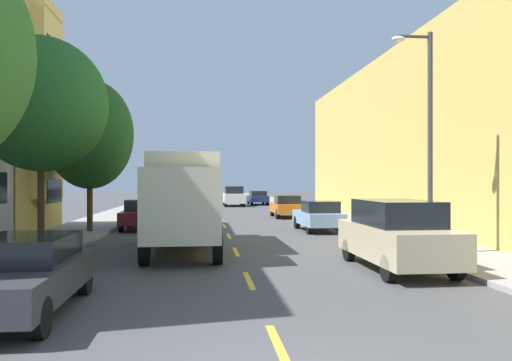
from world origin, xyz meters
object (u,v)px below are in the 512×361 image
at_px(street_lamp, 426,126).
at_px(parked_sedan_navy, 258,197).
at_px(parked_hatchback_orange, 286,206).
at_px(parked_sedan_charcoal, 23,273).
at_px(moving_white_sedan, 234,196).
at_px(delivery_box_truck, 184,196).
at_px(parked_suv_champagne, 396,234).
at_px(parked_hatchback_sky, 318,216).
at_px(parked_hatchback_burgundy, 141,214).
at_px(street_tree_third, 90,134).
at_px(parked_suv_black, 162,199).
at_px(street_tree_second, 41,104).
at_px(parked_suv_teal, 173,194).
at_px(parked_suv_forest, 158,202).

relative_size(street_lamp, parked_sedan_navy, 1.56).
distance_m(parked_hatchback_orange, parked_sedan_navy, 18.14).
distance_m(parked_sedan_charcoal, moving_white_sedan, 39.60).
distance_m(delivery_box_truck, parked_suv_champagne, 7.63).
xyz_separation_m(parked_hatchback_orange, parked_sedan_charcoal, (-8.88, -23.44, -0.01)).
height_order(parked_hatchback_sky, moving_white_sedan, moving_white_sedan).
height_order(parked_hatchback_orange, parked_hatchback_burgundy, same).
bearing_deg(parked_hatchback_burgundy, parked_sedan_navy, 70.85).
bearing_deg(parked_sedan_navy, street_tree_third, -111.61).
bearing_deg(moving_white_sedan, delivery_box_truck, -96.67).
relative_size(street_lamp, parked_hatchback_burgundy, 1.76).
bearing_deg(parked_suv_black, parked_suv_champagne, -72.76).
bearing_deg(parked_sedan_navy, parked_suv_black, -132.45).
bearing_deg(street_tree_second, parked_suv_teal, 87.07).
distance_m(parked_suv_teal, parked_hatchback_sky, 32.43).
relative_size(delivery_box_truck, parked_hatchback_sky, 1.92).
bearing_deg(street_tree_second, street_lamp, -7.39).
distance_m(parked_sedan_navy, parked_suv_black, 13.23).
xyz_separation_m(delivery_box_truck, parked_suv_teal, (-2.64, 37.17, -0.95)).
distance_m(street_tree_second, parked_suv_forest, 19.65).
bearing_deg(parked_sedan_charcoal, street_lamp, 28.29).
distance_m(parked_suv_forest, parked_suv_champagne, 24.21).
bearing_deg(street_tree_second, moving_white_sedan, 75.58).
height_order(street_lamp, parked_hatchback_sky, street_lamp).
bearing_deg(street_lamp, moving_white_sedan, 97.07).
relative_size(parked_sedan_charcoal, parked_suv_black, 0.93).
bearing_deg(parked_sedan_charcoal, parked_hatchback_burgundy, 89.54).
height_order(street_tree_third, parked_hatchback_orange, street_tree_third).
xyz_separation_m(parked_hatchback_sky, parked_suv_black, (-8.97, 17.52, 0.23)).
bearing_deg(parked_sedan_charcoal, parked_hatchback_orange, 69.26).
bearing_deg(parked_sedan_navy, parked_sedan_charcoal, -102.08).
height_order(street_lamp, parked_sedan_charcoal, street_lamp).
height_order(street_lamp, parked_suv_forest, street_lamp).
distance_m(street_tree_third, parked_hatchback_burgundy, 4.86).
distance_m(parked_hatchback_sky, parked_hatchback_burgundy, 9.04).
distance_m(parked_suv_teal, parked_hatchback_orange, 23.74).
xyz_separation_m(street_lamp, parked_hatchback_burgundy, (-10.29, 10.71, -3.48)).
bearing_deg(street_tree_third, street_lamp, -34.91).
bearing_deg(parked_suv_black, street_lamp, -68.26).
height_order(street_lamp, parked_suv_teal, street_lamp).
bearing_deg(parked_hatchback_orange, parked_sedan_charcoal, -110.74).
height_order(street_tree_third, parked_sedan_charcoal, street_tree_third).
distance_m(delivery_box_truck, parked_sedan_charcoal, 8.80).
height_order(parked_sedan_charcoal, parked_hatchback_burgundy, parked_hatchback_burgundy).
relative_size(parked_sedan_navy, parked_suv_black, 0.94).
bearing_deg(parked_hatchback_orange, parked_suv_champagne, -90.54).
bearing_deg(delivery_box_truck, parked_hatchback_orange, 67.70).
relative_size(delivery_box_truck, parked_hatchback_orange, 1.94).
relative_size(parked_suv_teal, parked_hatchback_burgundy, 1.20).
bearing_deg(parked_sedan_navy, street_lamp, -87.58).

